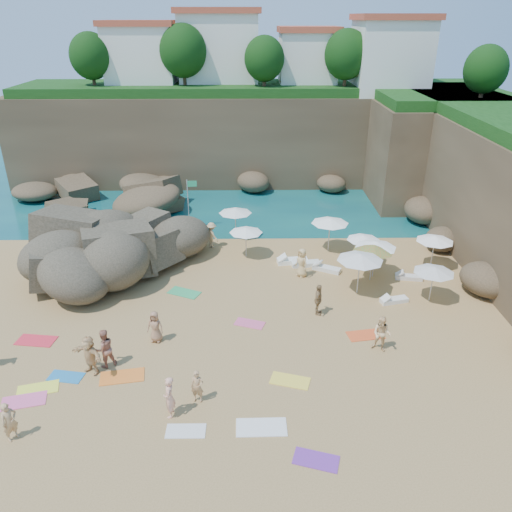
{
  "coord_description": "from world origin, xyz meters",
  "views": [
    {
      "loc": [
        1.63,
        -22.5,
        14.27
      ],
      "look_at": [
        2.0,
        3.0,
        2.0
      ],
      "focal_mm": 35.0,
      "sensor_mm": 36.0,
      "label": 1
    }
  ],
  "objects_px": {
    "parasol_1": "(235,211)",
    "person_stand_1": "(104,348)",
    "person_stand_3": "(318,300)",
    "person_stand_4": "(302,263)",
    "lounger_0": "(306,264)",
    "person_stand_0": "(9,422)",
    "person_stand_2": "(212,235)",
    "flag_pole": "(190,198)",
    "parasol_0": "(330,221)",
    "rock_outcrop": "(127,273)",
    "person_stand_5": "(82,235)",
    "parasol_2": "(363,237)",
    "person_stand_6": "(169,397)"
  },
  "relations": [
    {
      "from": "person_stand_5",
      "to": "parasol_2",
      "type": "bearing_deg",
      "value": -28.79
    },
    {
      "from": "person_stand_0",
      "to": "person_stand_3",
      "type": "bearing_deg",
      "value": -20.71
    },
    {
      "from": "person_stand_3",
      "to": "person_stand_6",
      "type": "bearing_deg",
      "value": 153.11
    },
    {
      "from": "person_stand_2",
      "to": "person_stand_4",
      "type": "bearing_deg",
      "value": -169.28
    },
    {
      "from": "lounger_0",
      "to": "person_stand_5",
      "type": "relative_size",
      "value": 1.07
    },
    {
      "from": "lounger_0",
      "to": "person_stand_4",
      "type": "bearing_deg",
      "value": -114.86
    },
    {
      "from": "parasol_1",
      "to": "parasol_2",
      "type": "xyz_separation_m",
      "value": [
        8.11,
        -4.34,
        -0.21
      ]
    },
    {
      "from": "person_stand_2",
      "to": "person_stand_4",
      "type": "height_order",
      "value": "person_stand_4"
    },
    {
      "from": "person_stand_1",
      "to": "person_stand_2",
      "type": "bearing_deg",
      "value": -140.01
    },
    {
      "from": "parasol_1",
      "to": "person_stand_1",
      "type": "relative_size",
      "value": 1.24
    },
    {
      "from": "lounger_0",
      "to": "person_stand_3",
      "type": "height_order",
      "value": "person_stand_3"
    },
    {
      "from": "person_stand_2",
      "to": "person_stand_3",
      "type": "xyz_separation_m",
      "value": [
        6.15,
        -8.63,
        -0.01
      ]
    },
    {
      "from": "flag_pole",
      "to": "parasol_2",
      "type": "xyz_separation_m",
      "value": [
        11.47,
        -6.02,
        -0.59
      ]
    },
    {
      "from": "person_stand_0",
      "to": "person_stand_1",
      "type": "xyz_separation_m",
      "value": [
        2.39,
        4.29,
        0.12
      ]
    },
    {
      "from": "parasol_1",
      "to": "rock_outcrop",
      "type": "bearing_deg",
      "value": -140.49
    },
    {
      "from": "rock_outcrop",
      "to": "lounger_0",
      "type": "xyz_separation_m",
      "value": [
        11.14,
        0.81,
        0.14
      ]
    },
    {
      "from": "rock_outcrop",
      "to": "person_stand_4",
      "type": "distance_m",
      "value": 10.78
    },
    {
      "from": "person_stand_4",
      "to": "person_stand_1",
      "type": "bearing_deg",
      "value": -84.59
    },
    {
      "from": "person_stand_1",
      "to": "person_stand_2",
      "type": "distance_m",
      "value": 13.42
    },
    {
      "from": "person_stand_1",
      "to": "lounger_0",
      "type": "bearing_deg",
      "value": -168.46
    },
    {
      "from": "flag_pole",
      "to": "parasol_2",
      "type": "bearing_deg",
      "value": -27.7
    },
    {
      "from": "parasol_0",
      "to": "parasol_1",
      "type": "relative_size",
      "value": 1.07
    },
    {
      "from": "rock_outcrop",
      "to": "flag_pole",
      "type": "xyz_separation_m",
      "value": [
        3.25,
        7.13,
        2.4
      ]
    },
    {
      "from": "parasol_2",
      "to": "person_stand_4",
      "type": "height_order",
      "value": "parasol_2"
    },
    {
      "from": "person_stand_2",
      "to": "parasol_1",
      "type": "bearing_deg",
      "value": -85.24
    },
    {
      "from": "parasol_2",
      "to": "person_stand_4",
      "type": "bearing_deg",
      "value": -157.24
    },
    {
      "from": "parasol_2",
      "to": "person_stand_4",
      "type": "relative_size",
      "value": 1.15
    },
    {
      "from": "flag_pole",
      "to": "parasol_0",
      "type": "xyz_separation_m",
      "value": [
        9.65,
        -4.01,
        -0.25
      ]
    },
    {
      "from": "parasol_2",
      "to": "lounger_0",
      "type": "distance_m",
      "value": 3.96
    },
    {
      "from": "flag_pole",
      "to": "person_stand_0",
      "type": "height_order",
      "value": "flag_pole"
    },
    {
      "from": "person_stand_3",
      "to": "person_stand_1",
      "type": "bearing_deg",
      "value": 128.2
    },
    {
      "from": "flag_pole",
      "to": "person_stand_2",
      "type": "xyz_separation_m",
      "value": [
        1.77,
        -3.37,
        -1.51
      ]
    },
    {
      "from": "lounger_0",
      "to": "person_stand_1",
      "type": "bearing_deg",
      "value": -143.66
    },
    {
      "from": "parasol_1",
      "to": "lounger_0",
      "type": "distance_m",
      "value": 6.75
    },
    {
      "from": "lounger_0",
      "to": "person_stand_3",
      "type": "bearing_deg",
      "value": -97.83
    },
    {
      "from": "person_stand_0",
      "to": "person_stand_3",
      "type": "height_order",
      "value": "person_stand_3"
    },
    {
      "from": "person_stand_3",
      "to": "rock_outcrop",
      "type": "bearing_deg",
      "value": 82.03
    },
    {
      "from": "rock_outcrop",
      "to": "flag_pole",
      "type": "bearing_deg",
      "value": 65.5
    },
    {
      "from": "lounger_0",
      "to": "person_stand_2",
      "type": "distance_m",
      "value": 6.83
    },
    {
      "from": "lounger_0",
      "to": "person_stand_4",
      "type": "distance_m",
      "value": 1.62
    },
    {
      "from": "parasol_0",
      "to": "parasol_1",
      "type": "height_order",
      "value": "parasol_0"
    },
    {
      "from": "rock_outcrop",
      "to": "flag_pole",
      "type": "height_order",
      "value": "flag_pole"
    },
    {
      "from": "parasol_0",
      "to": "parasol_1",
      "type": "bearing_deg",
      "value": 159.73
    },
    {
      "from": "parasol_1",
      "to": "person_stand_2",
      "type": "bearing_deg",
      "value": -133.09
    },
    {
      "from": "lounger_0",
      "to": "person_stand_2",
      "type": "bearing_deg",
      "value": 146.09
    },
    {
      "from": "rock_outcrop",
      "to": "person_stand_6",
      "type": "xyz_separation_m",
      "value": [
        4.42,
        -12.25,
        0.91
      ]
    },
    {
      "from": "person_stand_3",
      "to": "person_stand_4",
      "type": "bearing_deg",
      "value": 21.5
    },
    {
      "from": "parasol_2",
      "to": "person_stand_3",
      "type": "distance_m",
      "value": 7.02
    },
    {
      "from": "flag_pole",
      "to": "person_stand_6",
      "type": "distance_m",
      "value": 19.47
    },
    {
      "from": "parasol_1",
      "to": "person_stand_1",
      "type": "distance_m",
      "value": 15.57
    }
  ]
}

